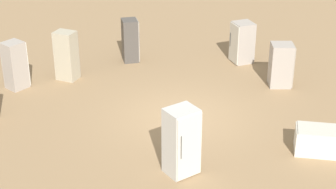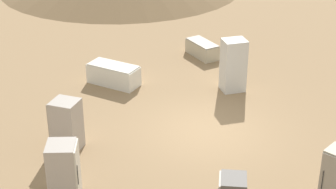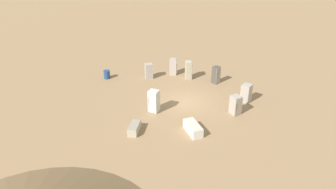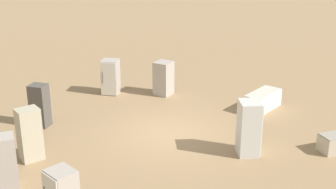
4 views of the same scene
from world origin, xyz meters
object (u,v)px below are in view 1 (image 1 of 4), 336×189
object	(u,v)px
discarded_fridge_3	(67,55)
discarded_fridge_5	(15,65)
discarded_fridge_7	(281,65)
discarded_fridge_0	(182,142)
discarded_fridge_2	(130,40)
discarded_fridge_6	(329,141)
discarded_fridge_8	(242,42)

from	to	relation	value
discarded_fridge_3	discarded_fridge_5	distance (m)	1.81
discarded_fridge_3	discarded_fridge_7	size ratio (longest dim) A/B	1.16
discarded_fridge_7	discarded_fridge_0	bearing A→B (deg)	-33.22
discarded_fridge_2	discarded_fridge_5	xyz separation A→B (m)	(-4.52, 0.12, 0.01)
discarded_fridge_3	discarded_fridge_5	size ratio (longest dim) A/B	1.06
discarded_fridge_2	discarded_fridge_5	distance (m)	4.52
discarded_fridge_6	discarded_fridge_0	bearing A→B (deg)	112.80
discarded_fridge_2	discarded_fridge_5	world-z (taller)	discarded_fridge_5
discarded_fridge_8	discarded_fridge_6	bearing A→B (deg)	172.96
discarded_fridge_3	discarded_fridge_0	bearing A→B (deg)	-33.52
discarded_fridge_0	discarded_fridge_2	distance (m)	7.90
discarded_fridge_3	discarded_fridge_8	distance (m)	6.62
discarded_fridge_0	discarded_fridge_5	bearing A→B (deg)	-77.85
discarded_fridge_2	discarded_fridge_5	size ratio (longest dim) A/B	0.99
discarded_fridge_5	discarded_fridge_7	distance (m)	9.18
discarded_fridge_7	discarded_fridge_5	bearing A→B (deg)	-88.74
discarded_fridge_3	discarded_fridge_6	bearing A→B (deg)	-8.81
discarded_fridge_2	discarded_fridge_3	xyz separation A→B (m)	(-2.73, -0.18, 0.06)
discarded_fridge_6	discarded_fridge_7	distance (m)	4.52
discarded_fridge_0	discarded_fridge_3	bearing A→B (deg)	-91.33
discarded_fridge_2	discarded_fridge_7	world-z (taller)	discarded_fridge_2
discarded_fridge_5	discarded_fridge_8	size ratio (longest dim) A/B	1.07
discarded_fridge_3	discarded_fridge_5	world-z (taller)	discarded_fridge_3
discarded_fridge_2	discarded_fridge_6	size ratio (longest dim) A/B	0.88
discarded_fridge_5	discarded_fridge_0	bearing A→B (deg)	-3.12
discarded_fridge_6	discarded_fridge_5	bearing A→B (deg)	75.87
discarded_fridge_6	discarded_fridge_7	bearing A→B (deg)	16.75
discarded_fridge_3	discarded_fridge_8	bearing A→B (deg)	36.87
discarded_fridge_3	discarded_fridge_7	world-z (taller)	discarded_fridge_3
discarded_fridge_2	discarded_fridge_7	bearing A→B (deg)	54.15
discarded_fridge_5	discarded_fridge_8	distance (m)	8.40
discarded_fridge_8	discarded_fridge_7	bearing A→B (deg)	-173.92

